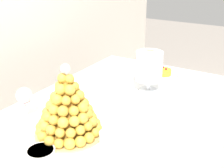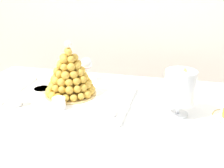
{
  "view_description": "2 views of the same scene",
  "coord_description": "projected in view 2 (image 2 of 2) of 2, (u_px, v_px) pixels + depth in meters",
  "views": [
    {
      "loc": [
        -0.97,
        -0.6,
        1.43
      ],
      "look_at": [
        0.04,
        0.01,
        0.92
      ],
      "focal_mm": 48.12,
      "sensor_mm": 36.0,
      "label": 1
    },
    {
      "loc": [
        0.35,
        -1.19,
        1.36
      ],
      "look_at": [
        0.06,
        -0.02,
        0.9
      ],
      "focal_mm": 44.11,
      "sensor_mm": 36.0,
      "label": 2
    }
  ],
  "objects": [
    {
      "name": "wine_glass",
      "position": [
        86.0,
        64.0,
        1.65
      ],
      "size": [
        0.07,
        0.07,
        0.15
      ],
      "color": "silver",
      "rests_on": "buffet_table"
    },
    {
      "name": "croquembouche",
      "position": [
        70.0,
        75.0,
        1.43
      ],
      "size": [
        0.27,
        0.27,
        0.29
      ],
      "color": "tan",
      "rests_on": "serving_tray"
    },
    {
      "name": "macaron_goblet",
      "position": [
        180.0,
        87.0,
        1.22
      ],
      "size": [
        0.14,
        0.14,
        0.22
      ],
      "color": "white",
      "rests_on": "buffet_table"
    },
    {
      "name": "dessert_cup_mid_left",
      "position": [
        59.0,
        104.0,
        1.3
      ],
      "size": [
        0.06,
        0.06,
        0.05
      ],
      "color": "silver",
      "rests_on": "serving_tray"
    },
    {
      "name": "dessert_cup_centre",
      "position": [
        109.0,
        110.0,
        1.24
      ],
      "size": [
        0.06,
        0.06,
        0.05
      ],
      "color": "silver",
      "rests_on": "serving_tray"
    },
    {
      "name": "creme_brulee_ramekin",
      "position": [
        43.0,
        90.0,
        1.5
      ],
      "size": [
        0.1,
        0.1,
        0.02
      ],
      "color": "white",
      "rests_on": "serving_tray"
    },
    {
      "name": "dessert_cup_left",
      "position": [
        16.0,
        100.0,
        1.34
      ],
      "size": [
        0.06,
        0.06,
        0.06
      ],
      "color": "silver",
      "rests_on": "serving_tray"
    },
    {
      "name": "serving_tray",
      "position": [
        71.0,
        99.0,
        1.42
      ],
      "size": [
        0.63,
        0.43,
        0.02
      ],
      "color": "white",
      "rests_on": "buffet_table"
    },
    {
      "name": "buffet_table",
      "position": [
        101.0,
        123.0,
        1.41
      ],
      "size": [
        1.59,
        0.94,
        0.77
      ],
      "color": "brown",
      "rests_on": "ground_plane"
    }
  ]
}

